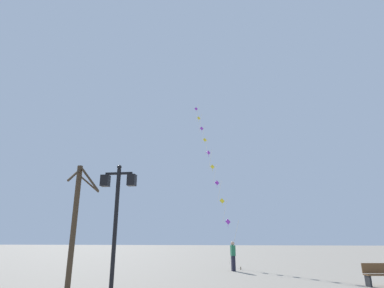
# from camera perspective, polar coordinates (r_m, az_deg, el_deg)

# --- Properties ---
(ground_plane) EXTENTS (160.00, 160.00, 0.00)m
(ground_plane) POSITION_cam_1_polar(r_m,az_deg,el_deg) (21.34, 5.59, -21.84)
(ground_plane) COLOR gray
(twin_lantern_lamp_post) EXTENTS (1.25, 0.28, 4.40)m
(twin_lantern_lamp_post) POSITION_cam_1_polar(r_m,az_deg,el_deg) (11.29, -13.52, -10.39)
(twin_lantern_lamp_post) COLOR black
(twin_lantern_lamp_post) RESTS_ON ground_plane
(kite_train) EXTENTS (4.35, 11.53, 16.26)m
(kite_train) POSITION_cam_1_polar(r_m,az_deg,el_deg) (28.19, 3.45, -3.12)
(kite_train) COLOR brown
(kite_train) RESTS_ON ground_plane
(kite_flyer) EXTENTS (0.33, 0.63, 1.71)m
(kite_flyer) POSITION_cam_1_polar(r_m,az_deg,el_deg) (20.46, 7.48, -19.46)
(kite_flyer) COLOR #1E1E2D
(kite_flyer) RESTS_ON ground_plane
(bare_tree) EXTENTS (1.16, 1.62, 4.66)m
(bare_tree) POSITION_cam_1_polar(r_m,az_deg,el_deg) (12.87, -20.55, -12.89)
(bare_tree) COLOR #423323
(bare_tree) RESTS_ON ground_plane
(park_bench) EXTENTS (1.65, 0.66, 0.89)m
(park_bench) POSITION_cam_1_polar(r_m,az_deg,el_deg) (16.08, 31.56, -19.62)
(park_bench) COLOR brown
(park_bench) RESTS_ON ground_plane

